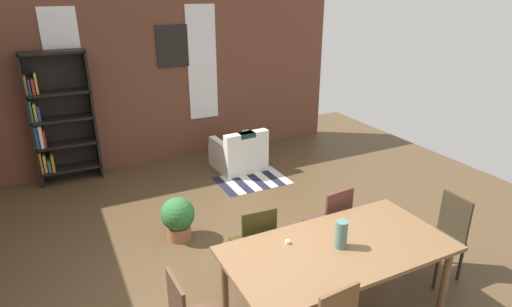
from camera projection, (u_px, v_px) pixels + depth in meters
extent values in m
plane|color=brown|center=(235.00, 288.00, 4.59)|extent=(10.40, 10.40, 0.00)
cube|color=brown|center=(139.00, 77.00, 7.40)|extent=(7.58, 0.12, 3.17)
cube|color=white|center=(66.00, 74.00, 6.80)|extent=(0.55, 0.02, 2.06)
cube|color=white|center=(202.00, 63.00, 7.76)|extent=(0.55, 0.02, 2.06)
cube|color=brown|center=(339.00, 249.00, 3.97)|extent=(2.16, 1.09, 0.04)
cylinder|color=brown|center=(445.00, 280.00, 4.15)|extent=(0.07, 0.07, 0.74)
cylinder|color=brown|center=(225.00, 286.00, 4.07)|extent=(0.07, 0.07, 0.74)
cylinder|color=brown|center=(382.00, 236.00, 4.89)|extent=(0.07, 0.07, 0.74)
cylinder|color=#4C7266|center=(341.00, 234.00, 3.92)|extent=(0.12, 0.12, 0.27)
cylinder|color=silver|center=(287.00, 242.00, 4.01)|extent=(0.04, 0.04, 0.03)
cube|color=brown|center=(177.00, 307.00, 3.33)|extent=(0.05, 0.38, 0.50)
cube|color=#322A1C|center=(439.00, 240.00, 4.65)|extent=(0.41, 0.41, 0.04)
cube|color=#322A1C|center=(455.00, 217.00, 4.64)|extent=(0.04, 0.38, 0.50)
cylinder|color=#322A1C|center=(411.00, 254.00, 4.82)|extent=(0.04, 0.04, 0.43)
cylinder|color=#322A1C|center=(436.00, 272.00, 4.52)|extent=(0.04, 0.04, 0.43)
cylinder|color=#322A1C|center=(435.00, 246.00, 4.96)|extent=(0.04, 0.04, 0.43)
cylinder|color=#322A1C|center=(460.00, 263.00, 4.66)|extent=(0.04, 0.04, 0.43)
cube|color=#562D28|center=(327.00, 223.00, 4.99)|extent=(0.43, 0.43, 0.04)
cube|color=#562D28|center=(339.00, 211.00, 4.75)|extent=(0.38, 0.06, 0.50)
cylinder|color=#562D28|center=(327.00, 230.00, 5.30)|extent=(0.04, 0.04, 0.43)
cylinder|color=#562D28|center=(304.00, 238.00, 5.13)|extent=(0.04, 0.04, 0.43)
cylinder|color=#562D28|center=(347.00, 243.00, 5.02)|extent=(0.04, 0.04, 0.43)
cylinder|color=#562D28|center=(324.00, 253.00, 4.84)|extent=(0.04, 0.04, 0.43)
cube|color=#363012|center=(253.00, 244.00, 4.58)|extent=(0.42, 0.42, 0.04)
cube|color=#363012|center=(259.00, 233.00, 4.33)|extent=(0.38, 0.05, 0.50)
cylinder|color=#363012|center=(261.00, 250.00, 4.89)|extent=(0.04, 0.04, 0.43)
cylinder|color=#363012|center=(232.00, 257.00, 4.76)|extent=(0.04, 0.04, 0.43)
cylinder|color=#363012|center=(274.00, 268.00, 4.58)|extent=(0.04, 0.04, 0.43)
cylinder|color=#363012|center=(243.00, 276.00, 4.45)|extent=(0.04, 0.04, 0.43)
cube|color=black|center=(31.00, 123.00, 6.62)|extent=(0.04, 0.33, 2.14)
cube|color=black|center=(93.00, 115.00, 7.00)|extent=(0.04, 0.33, 2.14)
cube|color=black|center=(62.00, 116.00, 6.94)|extent=(0.96, 0.01, 2.14)
cube|color=black|center=(71.00, 168.00, 7.12)|extent=(0.92, 0.33, 0.04)
cube|color=orange|center=(41.00, 161.00, 6.87)|extent=(0.03, 0.27, 0.35)
cube|color=gold|center=(45.00, 163.00, 6.91)|extent=(0.04, 0.20, 0.29)
cube|color=#33724C|center=(49.00, 165.00, 6.94)|extent=(0.04, 0.25, 0.20)
cube|color=orange|center=(53.00, 162.00, 6.95)|extent=(0.04, 0.27, 0.28)
cube|color=black|center=(67.00, 144.00, 6.96)|extent=(0.92, 0.33, 0.04)
cube|color=#284C8C|center=(37.00, 136.00, 6.72)|extent=(0.04, 0.25, 0.36)
cube|color=white|center=(41.00, 136.00, 6.74)|extent=(0.05, 0.26, 0.36)
cube|color=#B22D28|center=(45.00, 138.00, 6.78)|extent=(0.03, 0.21, 0.26)
cube|color=black|center=(63.00, 119.00, 6.81)|extent=(0.92, 0.33, 0.04)
cube|color=#33724C|center=(31.00, 111.00, 6.56)|extent=(0.03, 0.22, 0.33)
cube|color=gold|center=(35.00, 112.00, 6.59)|extent=(0.04, 0.18, 0.28)
cube|color=#284C8C|center=(39.00, 113.00, 6.62)|extent=(0.03, 0.21, 0.24)
cube|color=black|center=(58.00, 93.00, 6.65)|extent=(0.92, 0.33, 0.04)
cube|color=orange|center=(26.00, 85.00, 6.41)|extent=(0.03, 0.22, 0.29)
cube|color=#284C8C|center=(29.00, 86.00, 6.44)|extent=(0.03, 0.25, 0.23)
cube|color=#B22D28|center=(33.00, 86.00, 6.46)|extent=(0.04, 0.26, 0.24)
cube|color=gold|center=(36.00, 83.00, 6.47)|extent=(0.03, 0.24, 0.32)
cube|color=black|center=(51.00, 52.00, 6.42)|extent=(0.92, 0.33, 0.04)
cube|color=white|center=(238.00, 157.00, 7.62)|extent=(0.85, 0.85, 0.40)
cube|color=white|center=(246.00, 142.00, 7.22)|extent=(0.81, 0.21, 0.35)
cube|color=white|center=(254.00, 139.00, 7.68)|extent=(0.16, 0.73, 0.15)
cube|color=white|center=(220.00, 146.00, 7.36)|extent=(0.16, 0.73, 0.15)
cube|color=#19382D|center=(246.00, 135.00, 7.17)|extent=(0.29, 0.19, 0.08)
cylinder|color=#9E6042|center=(179.00, 232.00, 5.49)|extent=(0.31, 0.31, 0.18)
sphere|color=#2D6B33|center=(178.00, 214.00, 5.39)|extent=(0.43, 0.43, 0.43)
cube|color=#1E1E33|center=(224.00, 186.00, 6.94)|extent=(0.14, 0.81, 0.01)
cube|color=silver|center=(233.00, 184.00, 7.00)|extent=(0.14, 0.81, 0.01)
cube|color=#1E1E33|center=(240.00, 183.00, 7.06)|extent=(0.14, 0.81, 0.01)
cube|color=silver|center=(248.00, 181.00, 7.12)|extent=(0.14, 0.81, 0.01)
cube|color=#1E1E33|center=(256.00, 179.00, 7.18)|extent=(0.14, 0.81, 0.01)
cube|color=silver|center=(263.00, 178.00, 7.24)|extent=(0.14, 0.81, 0.01)
cube|color=#1E1E33|center=(271.00, 176.00, 7.30)|extent=(0.14, 0.81, 0.01)
cube|color=silver|center=(278.00, 175.00, 7.36)|extent=(0.14, 0.81, 0.01)
cube|color=black|center=(172.00, 46.00, 7.41)|extent=(0.56, 0.03, 0.72)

